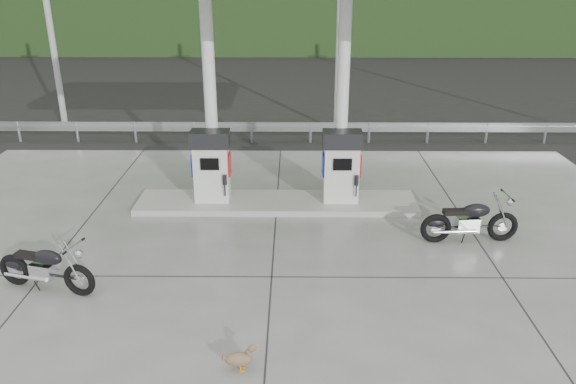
{
  "coord_description": "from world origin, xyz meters",
  "views": [
    {
      "loc": [
        0.4,
        -10.51,
        5.68
      ],
      "look_at": [
        0.3,
        1.0,
        1.0
      ],
      "focal_mm": 35.0,
      "sensor_mm": 36.0,
      "label": 1
    }
  ],
  "objects_px": {
    "gas_pump_right": "(341,167)",
    "motorcycle_left": "(45,268)",
    "gas_pump_left": "(211,166)",
    "duck": "(239,359)",
    "motorcycle_right": "(470,221)"
  },
  "relations": [
    {
      "from": "gas_pump_right",
      "to": "motorcycle_right",
      "type": "xyz_separation_m",
      "value": [
        2.67,
        -1.92,
        -0.57
      ]
    },
    {
      "from": "gas_pump_right",
      "to": "motorcycle_left",
      "type": "distance_m",
      "value": 7.03
    },
    {
      "from": "motorcycle_left",
      "to": "duck",
      "type": "xyz_separation_m",
      "value": [
        3.77,
        -2.21,
        -0.27
      ]
    },
    {
      "from": "motorcycle_right",
      "to": "motorcycle_left",
      "type": "bearing_deg",
      "value": -169.95
    },
    {
      "from": "gas_pump_right",
      "to": "motorcycle_left",
      "type": "height_order",
      "value": "gas_pump_right"
    },
    {
      "from": "gas_pump_right",
      "to": "motorcycle_right",
      "type": "relative_size",
      "value": 0.89
    },
    {
      "from": "motorcycle_left",
      "to": "duck",
      "type": "height_order",
      "value": "motorcycle_left"
    },
    {
      "from": "motorcycle_right",
      "to": "duck",
      "type": "xyz_separation_m",
      "value": [
        -4.66,
        -4.28,
        -0.29
      ]
    },
    {
      "from": "gas_pump_left",
      "to": "gas_pump_right",
      "type": "relative_size",
      "value": 1.0
    },
    {
      "from": "gas_pump_left",
      "to": "motorcycle_left",
      "type": "xyz_separation_m",
      "value": [
        -2.56,
        -3.98,
        -0.6
      ]
    },
    {
      "from": "motorcycle_left",
      "to": "gas_pump_right",
      "type": "bearing_deg",
      "value": 49.67
    },
    {
      "from": "gas_pump_right",
      "to": "motorcycle_left",
      "type": "bearing_deg",
      "value": -145.35
    },
    {
      "from": "gas_pump_left",
      "to": "duck",
      "type": "bearing_deg",
      "value": -78.98
    },
    {
      "from": "gas_pump_left",
      "to": "motorcycle_right",
      "type": "xyz_separation_m",
      "value": [
        5.87,
        -1.92,
        -0.57
      ]
    },
    {
      "from": "gas_pump_right",
      "to": "duck",
      "type": "height_order",
      "value": "gas_pump_right"
    }
  ]
}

